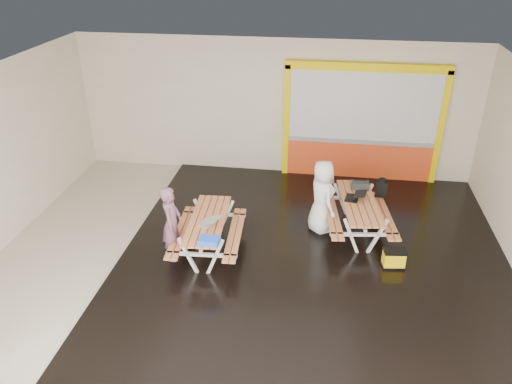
% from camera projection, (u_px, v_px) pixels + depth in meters
% --- Properties ---
extents(room, '(10.02, 8.02, 3.52)m').
position_uv_depth(room, '(249.00, 178.00, 8.92)').
color(room, beige).
rests_on(room, ground).
extents(deck, '(7.50, 7.98, 0.05)m').
position_uv_depth(deck, '(313.00, 262.00, 9.57)').
color(deck, black).
rests_on(deck, room).
extents(kiosk, '(3.88, 0.16, 3.00)m').
position_uv_depth(kiosk, '(362.00, 126.00, 12.22)').
color(kiosk, '#E7491D').
rests_on(kiosk, room).
extents(picnic_table_left, '(1.42, 2.01, 0.77)m').
position_uv_depth(picnic_table_left, '(208.00, 227.00, 9.63)').
color(picnic_table_left, '#DC8450').
rests_on(picnic_table_left, deck).
extents(picnic_table_right, '(1.58, 2.13, 0.79)m').
position_uv_depth(picnic_table_right, '(359.00, 209.00, 10.23)').
color(picnic_table_right, '#DC8450').
rests_on(picnic_table_right, deck).
extents(person_left, '(0.41, 0.59, 1.53)m').
position_uv_depth(person_left, '(172.00, 223.00, 9.35)').
color(person_left, '#7C4E63').
rests_on(person_left, deck).
extents(person_right, '(0.81, 0.93, 1.61)m').
position_uv_depth(person_right, '(322.00, 197.00, 10.23)').
color(person_right, white).
rests_on(person_right, deck).
extents(laptop_left, '(0.45, 0.42, 0.16)m').
position_uv_depth(laptop_left, '(209.00, 222.00, 9.36)').
color(laptop_left, silver).
rests_on(laptop_left, picnic_table_left).
extents(laptop_right, '(0.47, 0.43, 0.17)m').
position_uv_depth(laptop_right, '(355.00, 197.00, 10.21)').
color(laptop_right, black).
rests_on(laptop_right, picnic_table_right).
extents(blue_pouch, '(0.38, 0.28, 0.11)m').
position_uv_depth(blue_pouch, '(209.00, 241.00, 8.79)').
color(blue_pouch, blue).
rests_on(blue_pouch, picnic_table_left).
extents(toolbox, '(0.38, 0.21, 0.22)m').
position_uv_depth(toolbox, '(360.00, 185.00, 10.61)').
color(toolbox, black).
rests_on(toolbox, picnic_table_right).
extents(backpack, '(0.26, 0.18, 0.41)m').
position_uv_depth(backpack, '(381.00, 188.00, 10.82)').
color(backpack, black).
rests_on(backpack, picnic_table_right).
extents(dark_case, '(0.39, 0.30, 0.14)m').
position_uv_depth(dark_case, '(325.00, 225.00, 10.58)').
color(dark_case, black).
rests_on(dark_case, deck).
extents(fluke_bag, '(0.45, 0.32, 0.36)m').
position_uv_depth(fluke_bag, '(394.00, 259.00, 9.33)').
color(fluke_bag, black).
rests_on(fluke_bag, deck).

